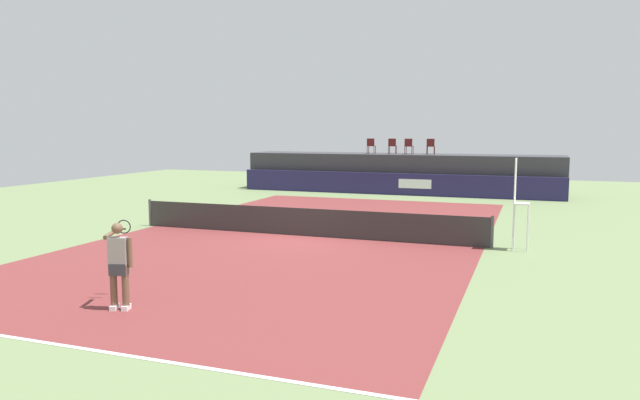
% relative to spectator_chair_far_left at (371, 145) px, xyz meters
% --- Properties ---
extents(ground_plane, '(48.00, 48.00, 0.00)m').
position_rel_spectator_chair_far_left_xyz_m(ground_plane, '(1.67, -11.96, -2.69)').
color(ground_plane, '#6B7F51').
extents(court_inner, '(12.00, 22.00, 0.00)m').
position_rel_spectator_chair_far_left_xyz_m(court_inner, '(1.67, -14.96, -2.69)').
color(court_inner, maroon).
rests_on(court_inner, ground).
extents(line_near_baseline, '(12.00, 0.10, 0.00)m').
position_rel_spectator_chair_far_left_xyz_m(line_near_baseline, '(1.67, -25.91, -2.69)').
color(line_near_baseline, white).
rests_on(line_near_baseline, court_inner).
extents(sponsor_wall, '(18.00, 0.22, 1.20)m').
position_rel_spectator_chair_far_left_xyz_m(sponsor_wall, '(1.68, -1.46, -2.09)').
color(sponsor_wall, '#231E4C').
rests_on(sponsor_wall, ground).
extents(spectator_platform, '(18.00, 2.80, 2.20)m').
position_rel_spectator_chair_far_left_xyz_m(spectator_platform, '(1.67, 0.34, -1.59)').
color(spectator_platform, '#38383D').
rests_on(spectator_platform, ground).
extents(spectator_chair_far_left, '(0.46, 0.46, 0.89)m').
position_rel_spectator_chair_far_left_xyz_m(spectator_chair_far_left, '(0.00, 0.00, 0.00)').
color(spectator_chair_far_left, '#561919').
rests_on(spectator_chair_far_left, spectator_platform).
extents(spectator_chair_left, '(0.47, 0.47, 0.89)m').
position_rel_spectator_chair_far_left_xyz_m(spectator_chair_left, '(1.23, 0.14, 0.00)').
color(spectator_chair_left, '#561919').
rests_on(spectator_chair_left, spectator_platform).
extents(spectator_chair_center, '(0.44, 0.44, 0.89)m').
position_rel_spectator_chair_far_left_xyz_m(spectator_chair_center, '(2.20, 0.09, 0.00)').
color(spectator_chair_center, '#561919').
rests_on(spectator_chair_center, spectator_platform).
extents(spectator_chair_right, '(0.47, 0.47, 0.89)m').
position_rel_spectator_chair_far_left_xyz_m(spectator_chair_right, '(3.42, 0.26, 0.00)').
color(spectator_chair_right, '#561919').
rests_on(spectator_chair_right, spectator_platform).
extents(umpire_chair, '(0.46, 0.46, 2.76)m').
position_rel_spectator_chair_far_left_xyz_m(umpire_chair, '(8.58, -14.95, -1.11)').
color(umpire_chair, white).
rests_on(umpire_chair, ground).
extents(tennis_net, '(12.40, 0.02, 0.95)m').
position_rel_spectator_chair_far_left_xyz_m(tennis_net, '(1.67, -14.96, -2.22)').
color(tennis_net, '#2D2D2D').
rests_on(tennis_net, ground).
extents(net_post_near, '(0.10, 0.10, 1.00)m').
position_rel_spectator_chair_far_left_xyz_m(net_post_near, '(-4.53, -14.96, -2.19)').
color(net_post_near, '#4C4C51').
rests_on(net_post_near, ground).
extents(net_post_far, '(0.10, 0.10, 1.00)m').
position_rel_spectator_chair_far_left_xyz_m(net_post_far, '(7.87, -14.96, -2.19)').
color(net_post_far, '#4C4C51').
rests_on(net_post_far, ground).
extents(tennis_player, '(0.95, 1.10, 1.77)m').
position_rel_spectator_chair_far_left_xyz_m(tennis_player, '(1.27, -23.91, -1.73)').
color(tennis_player, white).
rests_on(tennis_player, court_inner).
extents(tennis_ball, '(0.07, 0.07, 0.07)m').
position_rel_spectator_chair_far_left_xyz_m(tennis_ball, '(6.60, -12.87, -2.66)').
color(tennis_ball, '#D8EA33').
rests_on(tennis_ball, court_inner).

